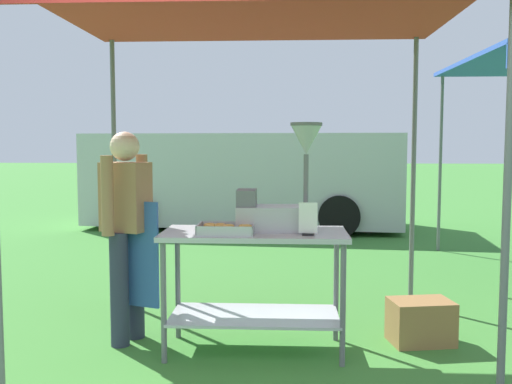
{
  "coord_description": "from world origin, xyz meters",
  "views": [
    {
      "loc": [
        0.12,
        -3.23,
        1.52
      ],
      "look_at": [
        -0.1,
        1.1,
        1.16
      ],
      "focal_mm": 40.56,
      "sensor_mm": 36.0,
      "label": 1
    }
  ],
  "objects_px": {
    "donut_tray": "(226,230)",
    "donut_cart": "(255,264)",
    "vendor": "(127,225)",
    "stall_canopy": "(255,14)",
    "supply_crate": "(421,322)",
    "donut_fryer": "(281,196)",
    "van_silver": "(244,179)",
    "menu_sign": "(308,222)"
  },
  "relations": [
    {
      "from": "stall_canopy",
      "to": "supply_crate",
      "type": "height_order",
      "value": "stall_canopy"
    },
    {
      "from": "menu_sign",
      "to": "van_silver",
      "type": "height_order",
      "value": "van_silver"
    },
    {
      "from": "donut_cart",
      "to": "menu_sign",
      "type": "bearing_deg",
      "value": -23.24
    },
    {
      "from": "vendor",
      "to": "donut_fryer",
      "type": "bearing_deg",
      "value": -5.0
    },
    {
      "from": "donut_cart",
      "to": "vendor",
      "type": "distance_m",
      "value": 1.02
    },
    {
      "from": "donut_tray",
      "to": "supply_crate",
      "type": "xyz_separation_m",
      "value": [
        1.45,
        0.36,
        -0.75
      ]
    },
    {
      "from": "vendor",
      "to": "stall_canopy",
      "type": "bearing_deg",
      "value": -3.13
    },
    {
      "from": "donut_tray",
      "to": "menu_sign",
      "type": "distance_m",
      "value": 0.58
    },
    {
      "from": "donut_cart",
      "to": "supply_crate",
      "type": "distance_m",
      "value": 1.37
    },
    {
      "from": "donut_tray",
      "to": "vendor",
      "type": "height_order",
      "value": "vendor"
    },
    {
      "from": "donut_fryer",
      "to": "supply_crate",
      "type": "height_order",
      "value": "donut_fryer"
    },
    {
      "from": "vendor",
      "to": "supply_crate",
      "type": "relative_size",
      "value": 3.18
    },
    {
      "from": "donut_tray",
      "to": "donut_fryer",
      "type": "bearing_deg",
      "value": 24.91
    },
    {
      "from": "stall_canopy",
      "to": "donut_cart",
      "type": "xyz_separation_m",
      "value": [
        -0.0,
        -0.1,
        -1.8
      ]
    },
    {
      "from": "donut_tray",
      "to": "supply_crate",
      "type": "distance_m",
      "value": 1.68
    },
    {
      "from": "donut_tray",
      "to": "supply_crate",
      "type": "relative_size",
      "value": 0.79
    },
    {
      "from": "vendor",
      "to": "supply_crate",
      "type": "height_order",
      "value": "vendor"
    },
    {
      "from": "donut_cart",
      "to": "stall_canopy",
      "type": "bearing_deg",
      "value": 90.0
    },
    {
      "from": "menu_sign",
      "to": "vendor",
      "type": "height_order",
      "value": "vendor"
    },
    {
      "from": "donut_fryer",
      "to": "van_silver",
      "type": "height_order",
      "value": "van_silver"
    },
    {
      "from": "stall_canopy",
      "to": "menu_sign",
      "type": "bearing_deg",
      "value": -34.52
    },
    {
      "from": "donut_cart",
      "to": "menu_sign",
      "type": "distance_m",
      "value": 0.53
    },
    {
      "from": "van_silver",
      "to": "supply_crate",
      "type": "bearing_deg",
      "value": -73.62
    },
    {
      "from": "donut_tray",
      "to": "donut_fryer",
      "type": "relative_size",
      "value": 0.51
    },
    {
      "from": "stall_canopy",
      "to": "donut_cart",
      "type": "bearing_deg",
      "value": -90.0
    },
    {
      "from": "supply_crate",
      "to": "donut_tray",
      "type": "bearing_deg",
      "value": -166.06
    },
    {
      "from": "vendor",
      "to": "van_silver",
      "type": "xyz_separation_m",
      "value": [
        0.44,
        6.2,
        -0.02
      ]
    },
    {
      "from": "stall_canopy",
      "to": "van_silver",
      "type": "relative_size",
      "value": 0.53
    },
    {
      "from": "donut_tray",
      "to": "donut_cart",
      "type": "bearing_deg",
      "value": 33.52
    },
    {
      "from": "donut_cart",
      "to": "supply_crate",
      "type": "height_order",
      "value": "donut_cart"
    },
    {
      "from": "stall_canopy",
      "to": "donut_tray",
      "type": "distance_m",
      "value": 1.56
    },
    {
      "from": "menu_sign",
      "to": "donut_fryer",
      "type": "bearing_deg",
      "value": 131.78
    },
    {
      "from": "donut_cart",
      "to": "donut_tray",
      "type": "xyz_separation_m",
      "value": [
        -0.2,
        -0.13,
        0.27
      ]
    },
    {
      "from": "donut_fryer",
      "to": "van_silver",
      "type": "bearing_deg",
      "value": 96.63
    },
    {
      "from": "vendor",
      "to": "van_silver",
      "type": "distance_m",
      "value": 6.22
    },
    {
      "from": "donut_tray",
      "to": "vendor",
      "type": "bearing_deg",
      "value": 160.21
    },
    {
      "from": "donut_cart",
      "to": "donut_tray",
      "type": "relative_size",
      "value": 3.32
    },
    {
      "from": "stall_canopy",
      "to": "vendor",
      "type": "xyz_separation_m",
      "value": [
        -0.98,
        0.05,
        -1.54
      ]
    },
    {
      "from": "donut_fryer",
      "to": "menu_sign",
      "type": "xyz_separation_m",
      "value": [
        0.19,
        -0.21,
        -0.16
      ]
    },
    {
      "from": "donut_cart",
      "to": "donut_fryer",
      "type": "relative_size",
      "value": 1.7
    },
    {
      "from": "donut_fryer",
      "to": "van_silver",
      "type": "xyz_separation_m",
      "value": [
        -0.73,
        6.3,
        -0.26
      ]
    },
    {
      "from": "vendor",
      "to": "supply_crate",
      "type": "distance_m",
      "value": 2.36
    }
  ]
}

